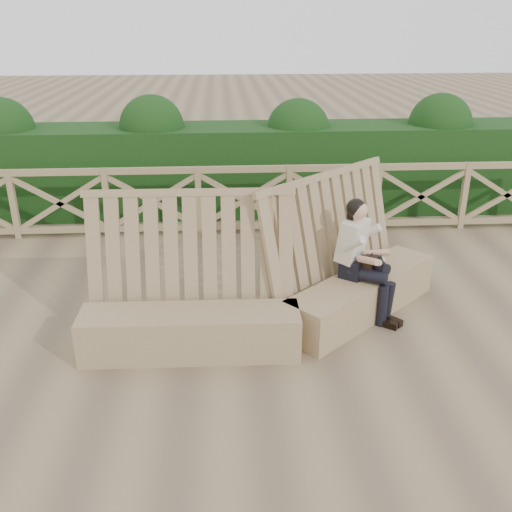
{
  "coord_description": "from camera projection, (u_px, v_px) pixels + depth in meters",
  "views": [
    {
      "loc": [
        -0.35,
        -5.15,
        3.26
      ],
      "look_at": [
        -0.0,
        0.4,
        0.9
      ],
      "focal_mm": 40.0,
      "sensor_mm": 36.0,
      "label": 1
    }
  ],
  "objects": [
    {
      "name": "ground",
      "position": [
        258.0,
        349.0,
        6.03
      ],
      "size": [
        60.0,
        60.0,
        0.0
      ],
      "primitive_type": "plane",
      "color": "brown",
      "rests_on": "ground"
    },
    {
      "name": "bench",
      "position": [
        279.0,
        296.0,
        6.26
      ],
      "size": [
        4.09,
        2.11,
        1.61
      ],
      "rotation": [
        0.0,
        0.0,
        0.29
      ],
      "color": "#85694C",
      "rests_on": "ground"
    },
    {
      "name": "woman",
      "position": [
        362.0,
        254.0,
        6.44
      ],
      "size": [
        0.79,
        0.74,
        1.4
      ],
      "rotation": [
        0.0,
        0.0,
        0.92
      ],
      "color": "black",
      "rests_on": "ground"
    },
    {
      "name": "guardrail",
      "position": [
        244.0,
        200.0,
        9.03
      ],
      "size": [
        10.1,
        0.09,
        1.1
      ],
      "color": "#8F7853",
      "rests_on": "ground"
    },
    {
      "name": "hedge",
      "position": [
        241.0,
        169.0,
        10.05
      ],
      "size": [
        12.0,
        1.2,
        1.5
      ],
      "primitive_type": "cube",
      "color": "black",
      "rests_on": "ground"
    }
  ]
}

